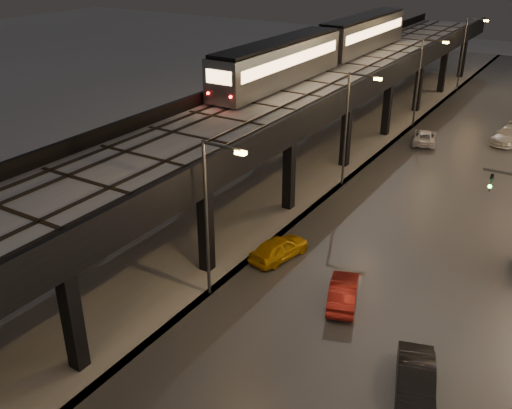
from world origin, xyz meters
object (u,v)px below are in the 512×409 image
Objects in this scene: subway_train at (327,45)px; car_onc_white at (509,136)px; car_onc_silver at (415,383)px; car_mid_silver at (424,137)px; car_near_white at (343,293)px; car_taxi at (279,249)px.

subway_train reaches higher than car_onc_white.
car_onc_white is (-2.78, 37.41, -0.00)m from car_onc_silver.
car_onc_white is at bearing 76.44° from car_onc_silver.
subway_train is 8.04× the size of car_mid_silver.
car_mid_silver is at bearing 88.34° from car_onc_silver.
car_near_white is 0.91× the size of car_onc_silver.
car_mid_silver is (-4.10, 28.25, -0.05)m from car_near_white.
car_mid_silver is 8.09m from car_onc_white.
car_near_white is 0.91× the size of car_mid_silver.
car_taxi is 5.75m from car_near_white.
car_near_white reaches higher than car_mid_silver.
car_onc_white is at bearing -161.05° from car_mid_silver.
car_taxi is (9.22, -25.27, -7.69)m from subway_train.
car_mid_silver is (1.19, 25.97, -0.08)m from car_taxi.
car_onc_silver reaches higher than car_near_white.
car_onc_silver is (5.46, -4.73, 0.07)m from car_near_white.
car_taxi is at bearing 73.22° from car_mid_silver.
car_near_white is at bearing -62.24° from subway_train.
car_taxi is 26.00m from car_mid_silver.
car_onc_silver is at bearing -58.27° from subway_train.
car_onc_silver reaches higher than car_mid_silver.
subway_train is 19.50m from car_onc_white.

